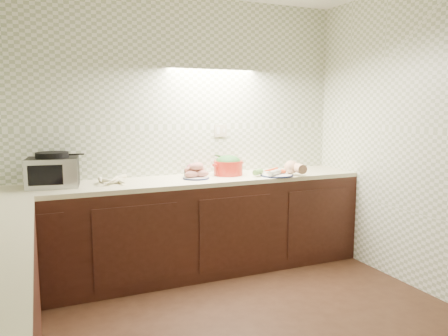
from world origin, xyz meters
name	(u,v)px	position (x,y,z in m)	size (l,w,h in m)	color
room	(253,95)	(0.00, 0.00, 1.63)	(3.60, 3.60, 2.60)	black
counter	(119,268)	(-0.68, 0.68, 0.45)	(3.60, 3.60, 0.90)	black
toaster_oven	(53,171)	(-1.05, 1.57, 1.03)	(0.44, 0.36, 0.29)	black
parsnip_pile	(108,180)	(-0.61, 1.55, 0.93)	(0.29, 0.31, 0.07)	beige
sweet_potato_plate	(196,172)	(0.18, 1.49, 0.96)	(0.25, 0.25, 0.15)	#10163E
onion_bowl	(192,172)	(0.18, 1.62, 0.94)	(0.16, 0.16, 0.12)	black
dutch_oven	(228,165)	(0.54, 1.57, 0.99)	(0.35, 0.35, 0.20)	red
veg_plate	(284,170)	(1.02, 1.33, 0.95)	(0.50, 0.34, 0.14)	#10163E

